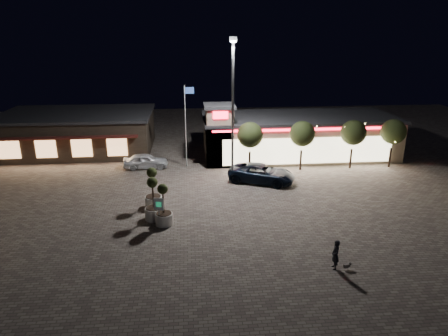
{
  "coord_description": "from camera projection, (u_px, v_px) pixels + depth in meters",
  "views": [
    {
      "loc": [
        -1.79,
        -24.91,
        12.65
      ],
      "look_at": [
        1.08,
        6.0,
        2.09
      ],
      "focal_mm": 32.0,
      "sensor_mm": 36.0,
      "label": 1
    }
  ],
  "objects": [
    {
      "name": "string_tree_c",
      "position": [
        353.0,
        133.0,
        38.16
      ],
      "size": [
        2.42,
        2.42,
        4.79
      ],
      "color": "#332319",
      "rests_on": "ground"
    },
    {
      "name": "valet_sign",
      "position": [
        159.0,
        207.0,
        27.08
      ],
      "size": [
        0.67,
        0.23,
        2.06
      ],
      "color": "gray",
      "rests_on": "ground"
    },
    {
      "name": "flagpole",
      "position": [
        186.0,
        119.0,
        38.27
      ],
      "size": [
        0.95,
        0.1,
        8.0
      ],
      "color": "white",
      "rests_on": "ground"
    },
    {
      "name": "ground",
      "position": [
        216.0,
        225.0,
        27.71
      ],
      "size": [
        90.0,
        90.0,
        0.0
      ],
      "primitive_type": "plane",
      "color": "#71665B",
      "rests_on": "ground"
    },
    {
      "name": "white_sedan",
      "position": [
        146.0,
        161.0,
        39.04
      ],
      "size": [
        4.35,
        1.88,
        1.46
      ],
      "primitive_type": "imported",
      "rotation": [
        0.0,
        0.0,
        1.61
      ],
      "color": "silver",
      "rests_on": "ground"
    },
    {
      "name": "dog",
      "position": [
        348.0,
        265.0,
        22.41
      ],
      "size": [
        0.5,
        0.28,
        0.27
      ],
      "color": "#59514C",
      "rests_on": "ground"
    },
    {
      "name": "retail_building",
      "position": [
        294.0,
        135.0,
        42.74
      ],
      "size": [
        20.4,
        8.4,
        6.1
      ],
      "color": "tan",
      "rests_on": "ground"
    },
    {
      "name": "floodlight_pole",
      "position": [
        233.0,
        104.0,
        33.17
      ],
      "size": [
        0.6,
        0.4,
        12.38
      ],
      "color": "gray",
      "rests_on": "ground"
    },
    {
      "name": "string_tree_b",
      "position": [
        302.0,
        134.0,
        37.72
      ],
      "size": [
        2.42,
        2.42,
        4.79
      ],
      "color": "#332319",
      "rests_on": "ground"
    },
    {
      "name": "restaurant_building",
      "position": [
        78.0,
        131.0,
        44.62
      ],
      "size": [
        16.4,
        11.0,
        4.3
      ],
      "color": "#382D23",
      "rests_on": "ground"
    },
    {
      "name": "pickup_truck",
      "position": [
        262.0,
        173.0,
        35.36
      ],
      "size": [
        6.42,
        4.79,
        1.62
      ],
      "primitive_type": "imported",
      "rotation": [
        0.0,
        0.0,
        1.16
      ],
      "color": "black",
      "rests_on": "ground"
    },
    {
      "name": "planter_left",
      "position": [
        153.0,
        195.0,
        30.17
      ],
      "size": [
        1.3,
        1.3,
        3.19
      ],
      "color": "silver",
      "rests_on": "ground"
    },
    {
      "name": "pedestrian",
      "position": [
        335.0,
        255.0,
        22.29
      ],
      "size": [
        0.44,
        0.65,
        1.75
      ],
      "primitive_type": "imported",
      "rotation": [
        0.0,
        0.0,
        -1.61
      ],
      "color": "black",
      "rests_on": "ground"
    },
    {
      "name": "string_tree_d",
      "position": [
        393.0,
        132.0,
        38.51
      ],
      "size": [
        2.42,
        2.42,
        4.79
      ],
      "color": "#332319",
      "rests_on": "ground"
    },
    {
      "name": "planter_right",
      "position": [
        164.0,
        212.0,
        27.47
      ],
      "size": [
        1.22,
        1.22,
        3.0
      ],
      "color": "silver",
      "rests_on": "ground"
    },
    {
      "name": "planter_mid",
      "position": [
        154.0,
        206.0,
        28.24
      ],
      "size": [
        1.29,
        1.29,
        3.18
      ],
      "color": "silver",
      "rests_on": "ground"
    },
    {
      "name": "string_tree_a",
      "position": [
        250.0,
        135.0,
        37.28
      ],
      "size": [
        2.42,
        2.42,
        4.79
      ],
      "color": "#332319",
      "rests_on": "ground"
    }
  ]
}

